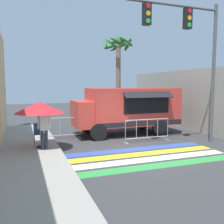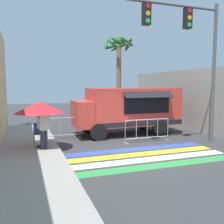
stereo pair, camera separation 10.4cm
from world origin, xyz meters
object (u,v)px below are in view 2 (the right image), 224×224
(barricade_front, at_px, (147,130))
(barricade_side, at_px, (60,128))
(food_truck, at_px, (125,108))
(patio_umbrella, at_px, (40,107))
(traffic_signal_pole, at_px, (189,41))
(palm_tree, at_px, (119,60))
(vendor_person, at_px, (44,126))
(folding_chair, at_px, (39,131))

(barricade_front, xyz_separation_m, barricade_side, (-3.97, 1.99, -0.00))
(food_truck, height_order, barricade_front, food_truck)
(patio_umbrella, bearing_deg, food_truck, 24.47)
(traffic_signal_pole, xyz_separation_m, barricade_side, (-5.40, 3.12, -4.21))
(patio_umbrella, relative_size, palm_tree, 0.34)
(traffic_signal_pole, height_order, vendor_person, traffic_signal_pole)
(patio_umbrella, height_order, barricade_side, patio_umbrella)
(traffic_signal_pole, distance_m, vendor_person, 7.38)
(food_truck, relative_size, folding_chair, 6.34)
(patio_umbrella, xyz_separation_m, folding_chair, (-0.02, 0.67, -1.13))
(patio_umbrella, distance_m, folding_chair, 1.32)
(traffic_signal_pole, bearing_deg, barricade_front, 141.65)
(folding_chair, bearing_deg, food_truck, 5.57)
(vendor_person, height_order, palm_tree, palm_tree)
(traffic_signal_pole, relative_size, folding_chair, 7.14)
(traffic_signal_pole, distance_m, folding_chair, 7.87)
(patio_umbrella, xyz_separation_m, vendor_person, (0.12, -0.40, -0.73))
(vendor_person, distance_m, barricade_front, 5.00)
(folding_chair, relative_size, barricade_side, 0.42)
(traffic_signal_pole, height_order, barricade_front, traffic_signal_pole)
(folding_chair, relative_size, barricade_front, 0.39)
(folding_chair, xyz_separation_m, barricade_front, (5.09, -0.60, -0.16))
(folding_chair, relative_size, vendor_person, 0.55)
(barricade_side, bearing_deg, food_truck, 1.75)
(barricade_front, bearing_deg, food_truck, 98.13)
(food_truck, relative_size, barricade_side, 2.67)
(vendor_person, xyz_separation_m, palm_tree, (5.30, 5.34, 3.29))
(barricade_front, bearing_deg, traffic_signal_pole, -38.35)
(folding_chair, height_order, vendor_person, vendor_person)
(folding_chair, distance_m, barricade_front, 5.13)
(traffic_signal_pole, relative_size, barricade_front, 2.79)
(patio_umbrella, xyz_separation_m, palm_tree, (5.42, 4.94, 2.56))
(folding_chair, distance_m, palm_tree, 7.84)
(barricade_front, bearing_deg, palm_tree, 85.84)
(barricade_front, height_order, barricade_side, same)
(barricade_front, xyz_separation_m, palm_tree, (0.35, 4.87, 3.85))
(folding_chair, xyz_separation_m, vendor_person, (0.14, -1.07, 0.40))
(food_truck, bearing_deg, traffic_signal_pole, -61.82)
(patio_umbrella, relative_size, barricade_front, 0.87)
(barricade_side, bearing_deg, patio_umbrella, -118.11)
(traffic_signal_pole, bearing_deg, food_truck, 118.18)
(patio_umbrella, bearing_deg, traffic_signal_pole, -9.31)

